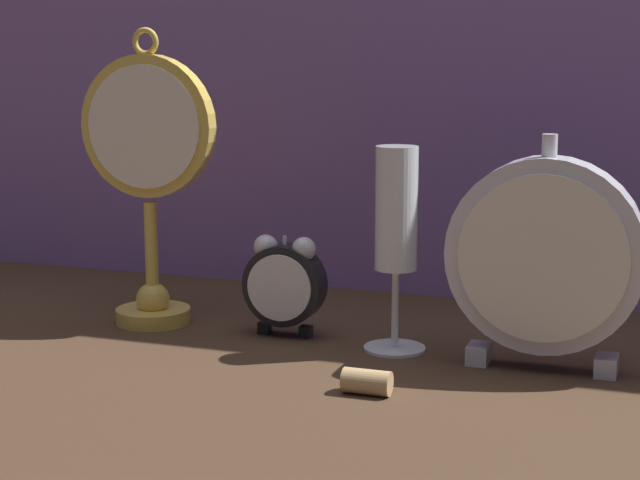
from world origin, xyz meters
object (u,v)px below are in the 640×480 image
at_px(pocket_watch_on_stand, 149,174).
at_px(wine_cork, 367,382).
at_px(mantel_clock_silver, 545,257).
at_px(champagne_flute, 396,226).
at_px(alarm_clock_twin_bell, 285,281).

height_order(pocket_watch_on_stand, wine_cork, pocket_watch_on_stand).
distance_m(pocket_watch_on_stand, wine_cork, 0.36).
bearing_deg(pocket_watch_on_stand, wine_cork, -27.70).
distance_m(pocket_watch_on_stand, mantel_clock_silver, 0.42).
bearing_deg(champagne_flute, wine_cork, -84.40).
xyz_separation_m(mantel_clock_silver, champagne_flute, (-0.15, 0.02, 0.02)).
distance_m(alarm_clock_twin_bell, champagne_flute, 0.14).
xyz_separation_m(alarm_clock_twin_bell, mantel_clock_silver, (0.27, -0.03, 0.05)).
bearing_deg(champagne_flute, pocket_watch_on_stand, 177.39).
relative_size(pocket_watch_on_stand, alarm_clock_twin_bell, 3.00).
height_order(alarm_clock_twin_bell, champagne_flute, champagne_flute).
bearing_deg(alarm_clock_twin_bell, wine_cork, -48.28).
distance_m(alarm_clock_twin_bell, mantel_clock_silver, 0.27).
height_order(champagne_flute, wine_cork, champagne_flute).
bearing_deg(mantel_clock_silver, wine_cork, -137.28).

